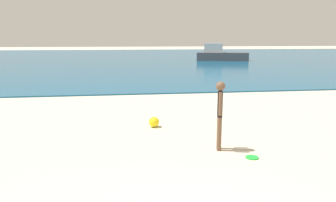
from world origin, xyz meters
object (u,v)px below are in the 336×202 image
object	(u,v)px
person_standing	(220,111)
boat_far	(220,55)
beach_ball	(154,122)
frisbee	(252,157)

from	to	relation	value
person_standing	boat_far	size ratio (longest dim) A/B	0.27
beach_ball	boat_far	bearing A→B (deg)	69.28
person_standing	boat_far	world-z (taller)	boat_far
boat_far	beach_ball	distance (m)	29.13
frisbee	beach_ball	size ratio (longest dim) A/B	0.92
frisbee	boat_far	xyz separation A→B (m)	(8.43, 30.09, 0.72)
boat_far	frisbee	bearing A→B (deg)	-90.78
person_standing	boat_far	bearing A→B (deg)	177.50
frisbee	boat_far	world-z (taller)	boat_far
person_standing	beach_ball	world-z (taller)	person_standing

